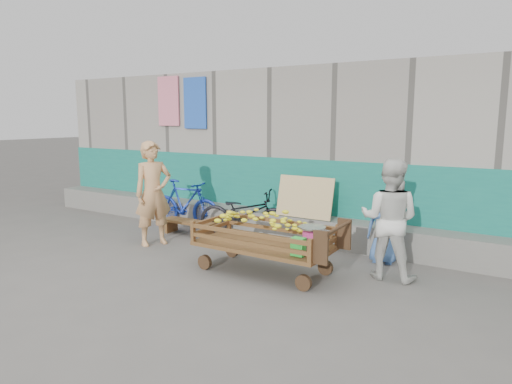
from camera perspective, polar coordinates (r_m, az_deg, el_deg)
The scene contains 9 objects.
ground at distance 6.20m, azimuth -5.75°, elevation -10.73°, with size 80.00×80.00×0.00m, color #585651.
building_wall at distance 9.38m, azimuth 9.43°, elevation 5.18°, with size 12.00×3.50×3.00m.
banana_cart at distance 6.27m, azimuth 0.74°, elevation -4.85°, with size 2.03×0.93×0.86m.
bench at distance 8.41m, azimuth -8.42°, elevation -4.03°, with size 1.06×0.32×0.27m.
vendor_man at distance 7.77m, azimuth -12.72°, elevation -0.17°, with size 0.64×0.42×1.74m, color tan.
woman at distance 6.25m, azimuth 16.33°, elevation -3.28°, with size 0.78×0.60×1.60m, color silver.
child at distance 6.93m, azimuth 15.71°, elevation -4.42°, with size 0.51×0.33×1.03m, color #456EB1.
bicycle_dark at distance 8.14m, azimuth -1.48°, elevation -2.67°, with size 0.57×1.64×0.86m, color black.
bicycle_blue at distance 8.95m, azimuth -8.87°, elevation -1.46°, with size 0.44×1.55×0.93m, color navy.
Camera 1 is at (3.58, -4.60, 2.12)m, focal length 32.00 mm.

